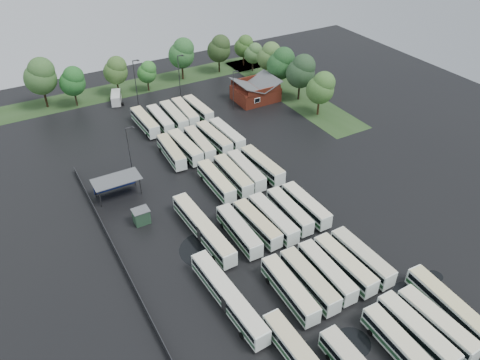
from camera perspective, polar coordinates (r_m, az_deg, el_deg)
ground at (r=75.13m, az=3.25°, el=-6.59°), size 160.00×160.00×0.00m
brick_building at (r=115.50m, az=1.91°, el=10.58°), size 10.07×8.60×5.39m
wash_shed at (r=84.23m, az=-14.89°, el=-0.07°), size 8.20×4.20×3.58m
utility_hut at (r=78.00m, az=-11.94°, el=-4.33°), size 2.70×2.20×2.62m
grass_strip_north at (r=126.41m, az=-12.23°, el=11.13°), size 80.00×10.00×0.01m
grass_strip_east at (r=121.41m, az=5.98°, el=10.72°), size 10.00×50.00×0.01m
west_fence at (r=74.07m, az=-15.02°, el=-8.15°), size 0.10×50.00×1.20m
bus_r0c2 at (r=62.32m, az=18.78°, el=-18.42°), size 2.65×10.94×3.03m
bus_r0c3 at (r=64.10m, az=20.71°, el=-16.88°), size 2.56×11.44×3.18m
bus_r0c4 at (r=65.83m, az=22.86°, el=-15.82°), size 2.69×11.28×3.12m
bus_r1c0 at (r=64.94m, az=6.05°, el=-13.10°), size 2.84×11.41×3.15m
bus_r1c1 at (r=66.36m, az=8.43°, el=-12.00°), size 2.56×11.30×3.13m
bus_r1c2 at (r=67.92m, az=10.50°, el=-10.92°), size 2.70×11.16×3.09m
bus_r1c3 at (r=69.39m, az=12.62°, el=-10.00°), size 2.59×11.34×3.15m
bus_r1c4 at (r=71.04m, az=14.63°, el=-9.08°), size 2.63×11.29×3.13m
bus_r2c0 at (r=73.04m, az=-0.14°, el=-6.20°), size 2.60×11.16×3.09m
bus_r2c1 at (r=74.42m, az=2.10°, el=-5.34°), size 2.77×10.92×3.01m
bus_r2c2 at (r=75.41m, az=4.05°, el=-4.70°), size 2.57×11.36×3.15m
bus_r2c3 at (r=77.26m, az=6.05°, el=-3.77°), size 2.59×10.86×3.01m
bus_r2c4 at (r=78.75m, az=8.05°, el=-3.06°), size 2.40×10.94×3.04m
bus_r3c1 at (r=83.59m, az=-2.93°, el=-0.13°), size 2.54×11.20×3.11m
bus_r3c2 at (r=84.92m, az=-0.86°, el=0.57°), size 2.64×11.40×3.16m
bus_r3c3 at (r=86.28m, az=0.71°, el=1.18°), size 2.72×11.27×3.12m
bus_r3c4 at (r=87.79m, az=2.72°, el=1.83°), size 2.96×11.53×3.18m
bus_r4c0 at (r=92.88m, az=-8.38°, el=3.45°), size 2.83×11.02×3.04m
bus_r4c1 at (r=93.84m, az=-6.71°, el=4.01°), size 2.83×11.50×3.18m
bus_r4c2 at (r=94.87m, az=-4.97°, el=4.47°), size 2.80×11.18×3.09m
bus_r4c3 at (r=96.38m, az=-3.20°, el=5.12°), size 2.89×11.49×3.17m
bus_r4c4 at (r=97.64m, az=-1.63°, el=5.57°), size 2.77×11.32×3.13m
bus_r5c0 at (r=104.44m, az=-11.50°, el=6.95°), size 2.61×11.34×3.14m
bus_r5c1 at (r=105.03m, az=-9.69°, el=7.29°), size 2.44×10.87×3.02m
bus_r5c2 at (r=105.86m, az=-8.06°, el=7.74°), size 2.70×11.47×3.18m
bus_r5c3 at (r=107.23m, az=-6.71°, el=8.22°), size 2.86×11.32×3.13m
bus_r5c4 at (r=108.59m, az=-5.13°, el=8.64°), size 2.72×10.91×3.01m
artic_bus_west_b at (r=73.57m, az=-4.51°, el=-5.93°), size 2.97×16.98×3.14m
artic_bus_west_c at (r=63.79m, az=-1.45°, el=-14.04°), size 3.01×16.69×3.08m
artic_bus_east at (r=67.93m, az=25.13°, el=-14.66°), size 3.02×16.35×3.02m
minibus at (r=117.98m, az=-14.86°, el=9.69°), size 3.87×6.11×2.50m
tree_north_0 at (r=118.66m, az=-23.13°, el=11.61°), size 7.36×7.36×12.20m
tree_north_1 at (r=117.32m, az=-19.72°, el=11.31°), size 5.94×5.94×9.83m
tree_north_2 at (r=120.73m, az=-14.89°, el=12.83°), size 5.88×5.88×9.75m
tree_north_3 at (r=121.32m, az=-11.23°, el=12.81°), size 4.73×4.73×7.84m
tree_north_4 at (r=126.17m, az=-7.08°, el=15.13°), size 6.73×6.73×11.15m
tree_north_5 at (r=130.10m, az=-2.52°, el=15.74°), size 6.25×6.25×10.35m
tree_north_6 at (r=135.00m, az=0.52°, el=16.03°), size 5.26×5.26×8.71m
tree_east_0 at (r=107.95m, az=9.89°, el=11.05°), size 6.29×6.29×10.41m
tree_east_1 at (r=114.45m, az=7.50°, el=13.04°), size 6.88×6.88×11.40m
tree_east_2 at (r=118.86m, az=5.07°, el=14.00°), size 6.79×6.79×11.24m
tree_east_3 at (r=125.07m, az=3.62°, el=14.87°), size 6.20×6.20×10.27m
tree_east_4 at (r=131.25m, az=1.67°, el=15.21°), size 4.81×4.77×7.91m
lamp_post_ne at (r=109.17m, az=-0.78°, el=11.16°), size 1.46×0.28×9.46m
lamp_post_nw at (r=85.94m, az=-13.28°, el=3.56°), size 1.65×0.32×10.72m
lamp_post_back_w at (r=114.00m, az=-12.60°, el=11.88°), size 1.69×0.33×10.97m
lamp_post_back_e at (r=116.24m, az=-7.38°, el=12.77°), size 1.63×0.32×10.57m
puddle_0 at (r=63.10m, az=13.54°, el=-18.69°), size 4.60×4.60×0.01m
puddle_1 at (r=70.42m, az=19.90°, el=-12.85°), size 4.36×4.36×0.01m
puddle_2 at (r=72.64m, az=-4.21°, el=-8.42°), size 8.18×8.18×0.01m
puddle_3 at (r=77.79m, az=8.46°, el=-5.26°), size 2.95×2.95×0.01m
puddle_4 at (r=74.10m, az=22.68°, el=-10.74°), size 2.28×2.28×0.01m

